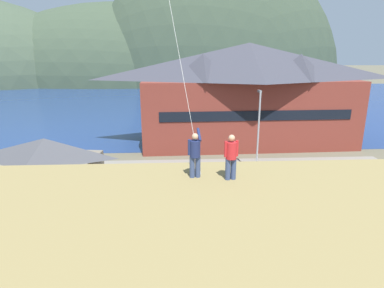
# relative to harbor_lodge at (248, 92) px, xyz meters

# --- Properties ---
(ground_plane) EXTENTS (600.00, 600.00, 0.00)m
(ground_plane) POSITION_rel_harbor_lodge_xyz_m (-7.24, -21.48, -6.47)
(ground_plane) COLOR #66604C
(parking_lot_pad) EXTENTS (40.00, 20.00, 0.10)m
(parking_lot_pad) POSITION_rel_harbor_lodge_xyz_m (-7.24, -16.48, -6.42)
(parking_lot_pad) COLOR gray
(parking_lot_pad) RESTS_ON ground
(bay_water) EXTENTS (360.00, 84.00, 0.03)m
(bay_water) POSITION_rel_harbor_lodge_xyz_m (-7.24, 38.52, -6.46)
(bay_water) COLOR navy
(bay_water) RESTS_ON ground
(far_hill_east_peak) EXTENTS (116.11, 57.70, 60.01)m
(far_hill_east_peak) POSITION_rel_harbor_lodge_xyz_m (-30.38, 95.03, -6.47)
(far_hill_east_peak) COLOR #3D4C38
(far_hill_east_peak) RESTS_ON ground
(far_hill_center_saddle) EXTENTS (95.54, 59.04, 95.87)m
(far_hill_center_saddle) POSITION_rel_harbor_lodge_xyz_m (7.01, 90.38, -6.47)
(far_hill_center_saddle) COLOR #3D4C38
(far_hill_center_saddle) RESTS_ON ground
(harbor_lodge) EXTENTS (27.06, 11.09, 12.20)m
(harbor_lodge) POSITION_rel_harbor_lodge_xyz_m (0.00, 0.00, 0.00)
(harbor_lodge) COLOR brown
(harbor_lodge) RESTS_ON ground
(storage_shed_near_lot) EXTENTS (8.22, 5.39, 5.06)m
(storage_shed_near_lot) POSITION_rel_harbor_lodge_xyz_m (-18.34, -15.99, -3.85)
(storage_shed_near_lot) COLOR #756B5B
(storage_shed_near_lot) RESTS_ON ground
(wharf_dock) EXTENTS (3.20, 10.89, 0.70)m
(wharf_dock) POSITION_rel_harbor_lodge_xyz_m (-6.64, 11.21, -6.12)
(wharf_dock) COLOR #70604C
(wharf_dock) RESTS_ON ground
(moored_boat_wharfside) EXTENTS (2.40, 5.83, 2.16)m
(moored_boat_wharfside) POSITION_rel_harbor_lodge_xyz_m (-9.85, 10.47, -5.75)
(moored_boat_wharfside) COLOR #23564C
(moored_boat_wharfside) RESTS_ON ground
(moored_boat_outer_mooring) EXTENTS (2.47, 6.90, 2.16)m
(moored_boat_outer_mooring) POSITION_rel_harbor_lodge_xyz_m (-3.21, 11.57, -5.75)
(moored_boat_outer_mooring) COLOR navy
(moored_boat_outer_mooring) RESTS_ON ground
(parked_car_front_row_silver) EXTENTS (4.27, 2.19, 1.82)m
(parked_car_front_row_silver) POSITION_rel_harbor_lodge_xyz_m (5.74, -15.55, -5.41)
(parked_car_front_row_silver) COLOR black
(parked_car_front_row_silver) RESTS_ON parking_lot_pad
(parked_car_corner_spot) EXTENTS (4.25, 2.15, 1.82)m
(parked_car_corner_spot) POSITION_rel_harbor_lodge_xyz_m (-14.92, -20.88, -5.41)
(parked_car_corner_spot) COLOR #236633
(parked_car_corner_spot) RESTS_ON parking_lot_pad
(parked_car_front_row_end) EXTENTS (4.29, 2.24, 1.82)m
(parked_car_front_row_end) POSITION_rel_harbor_lodge_xyz_m (-8.42, -14.19, -5.41)
(parked_car_front_row_end) COLOR #236633
(parked_car_front_row_end) RESTS_ON parking_lot_pad
(parked_car_back_row_right) EXTENTS (4.21, 2.08, 1.82)m
(parked_car_back_row_right) POSITION_rel_harbor_lodge_xyz_m (-7.96, -20.02, -5.41)
(parked_car_back_row_right) COLOR #B28923
(parked_car_back_row_right) RESTS_ON parking_lot_pad
(parked_car_front_row_red) EXTENTS (4.29, 2.23, 1.82)m
(parked_car_front_row_red) POSITION_rel_harbor_lodge_xyz_m (-3.02, -21.16, -5.41)
(parked_car_front_row_red) COLOR black
(parked_car_front_row_red) RESTS_ON parking_lot_pad
(parked_car_mid_row_near) EXTENTS (4.22, 2.09, 1.82)m
(parked_car_mid_row_near) POSITION_rel_harbor_lodge_xyz_m (3.97, -21.19, -5.41)
(parked_car_mid_row_near) COLOR #B28923
(parked_car_mid_row_near) RESTS_ON parking_lot_pad
(parking_light_pole) EXTENTS (0.24, 0.78, 7.74)m
(parking_light_pole) POSITION_rel_harbor_lodge_xyz_m (-1.34, -10.93, -1.96)
(parking_light_pole) COLOR #ADADB2
(parking_light_pole) RESTS_ON parking_lot_pad
(person_kite_flyer) EXTENTS (0.52, 0.68, 1.86)m
(person_kite_flyer) POSITION_rel_harbor_lodge_xyz_m (-8.11, -27.32, 0.83)
(person_kite_flyer) COLOR #384770
(person_kite_flyer) RESTS_ON grassy_hill_foreground
(person_companion) EXTENTS (0.54, 0.40, 1.74)m
(person_companion) POSITION_rel_harbor_lodge_xyz_m (-6.78, -27.62, 0.82)
(person_companion) COLOR #384770
(person_companion) RESTS_ON grassy_hill_foreground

